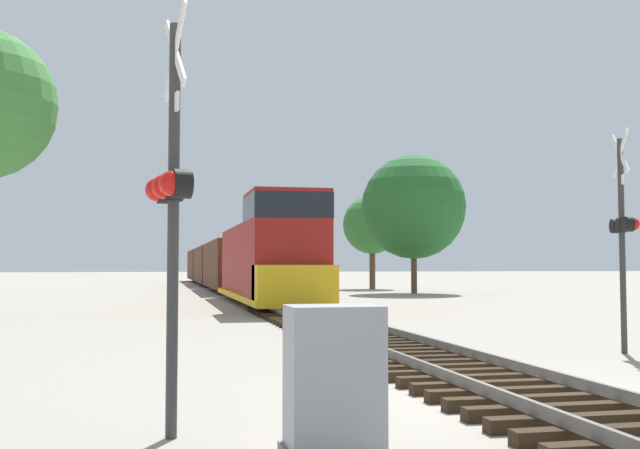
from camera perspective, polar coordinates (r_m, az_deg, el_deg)
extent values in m
plane|color=gray|center=(10.80, 14.20, -12.53)|extent=(400.00, 400.00, 0.00)
cube|color=black|center=(8.49, 22.60, -14.45)|extent=(2.60, 0.22, 0.16)
cube|color=black|center=(8.98, 20.35, -13.86)|extent=(2.60, 0.22, 0.16)
cube|color=black|center=(9.48, 18.34, -13.31)|extent=(2.60, 0.22, 0.16)
cube|color=black|center=(10.00, 16.55, -12.80)|extent=(2.60, 0.22, 0.16)
cube|color=black|center=(10.52, 14.94, -12.33)|extent=(2.60, 0.22, 0.16)
cube|color=black|center=(11.05, 13.49, -11.90)|extent=(2.60, 0.22, 0.16)
cube|color=black|center=(11.59, 12.18, -11.50)|extent=(2.60, 0.22, 0.16)
cube|color=black|center=(12.13, 10.98, -11.13)|extent=(2.60, 0.22, 0.16)
cube|color=black|center=(12.68, 9.90, -10.79)|extent=(2.60, 0.22, 0.16)
cube|color=black|center=(13.23, 8.90, -10.48)|extent=(2.60, 0.22, 0.16)
cube|color=black|center=(13.79, 7.99, -10.19)|extent=(2.60, 0.22, 0.16)
cube|color=black|center=(14.35, 7.15, -9.91)|extent=(2.60, 0.22, 0.16)
cube|color=black|center=(14.92, 6.37, -9.66)|extent=(2.60, 0.22, 0.16)
cube|color=black|center=(15.48, 5.66, -9.42)|extent=(2.60, 0.22, 0.16)
cube|color=black|center=(16.05, 4.99, -9.20)|extent=(2.60, 0.22, 0.16)
cube|color=black|center=(16.62, 4.37, -9.00)|extent=(2.60, 0.22, 0.16)
cube|color=black|center=(17.20, 3.79, -8.80)|extent=(2.60, 0.22, 0.16)
cube|color=black|center=(17.77, 3.25, -8.62)|extent=(2.60, 0.22, 0.16)
cube|color=black|center=(18.35, 2.75, -8.45)|extent=(2.60, 0.22, 0.16)
cube|color=black|center=(18.92, 2.27, -8.29)|extent=(2.60, 0.22, 0.16)
cube|color=black|center=(19.50, 1.83, -8.13)|extent=(2.60, 0.22, 0.16)
cube|color=black|center=(20.08, 1.41, -7.99)|extent=(2.60, 0.22, 0.16)
cube|color=black|center=(20.67, 1.01, -7.85)|extent=(2.60, 0.22, 0.16)
cube|color=black|center=(21.25, 0.64, -7.72)|extent=(2.60, 0.22, 0.16)
cube|color=black|center=(21.83, 0.28, -7.60)|extent=(2.60, 0.22, 0.16)
cube|color=black|center=(22.42, -0.05, -7.49)|extent=(2.60, 0.22, 0.16)
cube|color=black|center=(23.00, -0.37, -7.37)|extent=(2.60, 0.22, 0.16)
cube|color=black|center=(23.59, -0.67, -7.27)|extent=(2.60, 0.22, 0.16)
cube|color=black|center=(24.17, -0.96, -7.17)|extent=(2.60, 0.22, 0.16)
cube|color=black|center=(24.76, -1.23, -7.07)|extent=(2.60, 0.22, 0.16)
cube|color=black|center=(25.35, -1.50, -6.98)|extent=(2.60, 0.22, 0.16)
cube|color=black|center=(25.94, -1.74, -6.89)|extent=(2.60, 0.22, 0.16)
cube|color=black|center=(26.53, -1.98, -6.81)|extent=(2.60, 0.22, 0.16)
cube|color=black|center=(27.12, -2.21, -6.73)|extent=(2.60, 0.22, 0.16)
cube|color=black|center=(27.71, -2.43, -6.65)|extent=(2.60, 0.22, 0.16)
cube|color=black|center=(28.30, -2.64, -6.58)|extent=(2.60, 0.22, 0.16)
cube|color=black|center=(28.89, -2.84, -6.51)|extent=(2.60, 0.22, 0.16)
cube|color=black|center=(29.48, -3.03, -6.44)|extent=(2.60, 0.22, 0.16)
cube|color=slate|center=(10.47, 10.59, -11.57)|extent=(0.07, 160.00, 0.15)
cube|color=slate|center=(11.09, 17.57, -11.00)|extent=(0.07, 160.00, 0.15)
cube|color=maroon|center=(36.40, -4.80, -2.83)|extent=(2.41, 11.78, 3.31)
cube|color=maroon|center=(28.25, -2.62, -1.81)|extent=(2.84, 3.70, 4.25)
cube|color=black|center=(28.33, -2.61, 1.24)|extent=(2.87, 3.74, 0.93)
cube|color=gold|center=(26.43, -1.96, -4.71)|extent=(2.84, 1.68, 1.49)
cube|color=gold|center=(33.92, -4.25, -5.41)|extent=(2.89, 16.49, 0.24)
cube|color=black|center=(28.52, -2.72, -5.71)|extent=(1.58, 2.20, 1.00)
cube|color=black|center=(39.34, -5.36, -4.99)|extent=(1.58, 2.20, 1.00)
cube|color=#4C2819|center=(50.71, -6.91, -3.04)|extent=(2.70, 14.21, 3.07)
cube|color=black|center=(46.13, -6.38, -4.77)|extent=(1.58, 2.20, 0.90)
cube|color=black|center=(55.32, -7.36, -4.49)|extent=(1.58, 2.20, 0.90)
cube|color=#4C2819|center=(66.27, -8.17, -3.05)|extent=(2.70, 14.21, 3.07)
cube|color=black|center=(61.68, -7.87, -4.34)|extent=(1.58, 2.20, 0.90)
cube|color=black|center=(70.89, -8.44, -4.18)|extent=(1.58, 2.20, 0.90)
cube|color=#4C2819|center=(81.85, -8.95, -3.05)|extent=(2.70, 14.21, 3.07)
cube|color=black|center=(77.25, -8.76, -4.09)|extent=(1.58, 2.20, 0.90)
cube|color=black|center=(86.47, -9.13, -3.98)|extent=(1.58, 2.20, 0.90)
cylinder|color=#333333|center=(7.96, -11.12, -0.28)|extent=(0.12, 0.12, 4.34)
cube|color=white|center=(8.27, -10.98, 12.77)|extent=(0.22, 0.91, 0.93)
cube|color=white|center=(8.27, -10.98, 12.77)|extent=(0.22, 0.91, 0.93)
cube|color=black|center=(7.99, -11.09, 2.81)|extent=(0.23, 0.85, 0.06)
cylinder|color=black|center=(8.33, -11.63, 2.58)|extent=(0.24, 0.33, 0.30)
sphere|color=red|center=(8.31, -12.30, 2.60)|extent=(0.26, 0.26, 0.26)
cylinder|color=black|center=(7.99, -11.09, 2.81)|extent=(0.24, 0.33, 0.30)
sphere|color=red|center=(7.97, -11.79, 2.84)|extent=(0.26, 0.26, 0.26)
cylinder|color=black|center=(7.66, -10.50, 3.07)|extent=(0.24, 0.33, 0.30)
sphere|color=red|center=(7.63, -11.23, 3.09)|extent=(0.26, 0.26, 0.26)
cube|color=white|center=(8.13, -11.02, 9.04)|extent=(0.09, 0.32, 0.20)
cylinder|color=#333333|center=(16.42, 22.03, -1.48)|extent=(0.12, 0.12, 4.38)
cube|color=white|center=(16.58, 21.90, 5.06)|extent=(0.27, 0.90, 0.93)
cube|color=white|center=(16.58, 21.90, 5.06)|extent=(0.27, 0.90, 0.93)
cube|color=black|center=(16.44, 22.00, -0.05)|extent=(0.28, 0.85, 0.06)
cylinder|color=black|center=(16.11, 22.42, 0.02)|extent=(0.25, 0.34, 0.30)
sphere|color=red|center=(16.14, 22.75, 0.02)|extent=(0.26, 0.26, 0.26)
cylinder|color=black|center=(16.44, 22.00, -0.05)|extent=(0.25, 0.34, 0.30)
sphere|color=red|center=(16.47, 22.33, -0.05)|extent=(0.26, 0.26, 0.26)
cylinder|color=black|center=(16.77, 21.61, -0.11)|extent=(0.25, 0.34, 0.30)
sphere|color=red|center=(16.80, 21.93, -0.11)|extent=(0.26, 0.26, 0.26)
cube|color=white|center=(16.51, 21.94, 3.17)|extent=(0.11, 0.32, 0.20)
cube|color=#939399|center=(7.04, 1.05, -11.43)|extent=(0.86, 0.63, 1.29)
cylinder|color=brown|center=(48.05, 7.17, -3.13)|extent=(0.38, 0.38, 3.52)
sphere|color=#236028|center=(48.20, 7.14, 1.34)|extent=(6.66, 6.66, 6.66)
cylinder|color=brown|center=(56.99, 4.01, -3.14)|extent=(0.45, 0.45, 3.54)
sphere|color=#337533|center=(57.08, 4.00, -0.01)|extent=(4.47, 4.47, 4.47)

